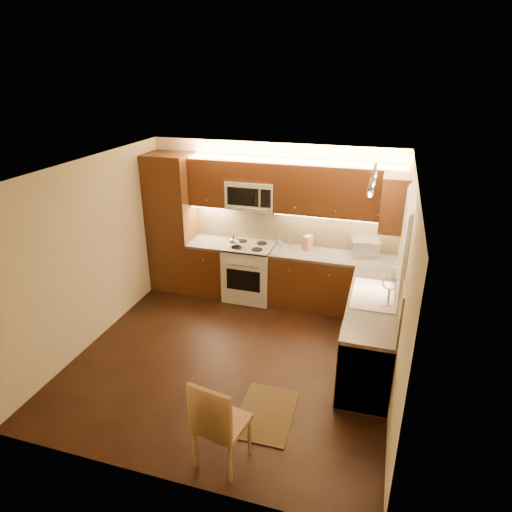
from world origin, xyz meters
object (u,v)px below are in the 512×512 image
(sink, at_px, (374,290))
(dining_chair, at_px, (222,421))
(knife_block, at_px, (308,243))
(soap_bottle, at_px, (395,269))
(microwave, at_px, (252,195))
(toaster_oven, at_px, (365,247))
(kettle, at_px, (234,240))
(stove, at_px, (249,271))

(sink, height_order, dining_chair, sink)
(knife_block, height_order, soap_bottle, knife_block)
(microwave, xyz_separation_m, dining_chair, (0.77, -3.44, -1.22))
(toaster_oven, height_order, knife_block, toaster_oven)
(microwave, distance_m, kettle, 0.77)
(sink, bearing_deg, microwave, 147.79)
(soap_bottle, xyz_separation_m, dining_chair, (-1.46, -2.86, -0.50))
(sink, bearing_deg, soap_bottle, 70.71)
(kettle, height_order, soap_bottle, kettle)
(kettle, bearing_deg, microwave, 50.58)
(microwave, relative_size, knife_block, 3.38)
(sink, xyz_separation_m, soap_bottle, (0.24, 0.68, 0.02))
(stove, xyz_separation_m, microwave, (0.00, 0.14, 1.26))
(soap_bottle, bearing_deg, sink, -96.69)
(kettle, relative_size, dining_chair, 0.20)
(sink, relative_size, soap_bottle, 4.53)
(sink, bearing_deg, knife_block, 130.40)
(toaster_oven, xyz_separation_m, soap_bottle, (0.45, -0.64, -0.03))
(stove, relative_size, toaster_oven, 2.25)
(kettle, xyz_separation_m, toaster_oven, (2.00, 0.30, 0.00))
(stove, bearing_deg, sink, -29.36)
(toaster_oven, distance_m, knife_block, 0.88)
(kettle, bearing_deg, soap_bottle, -5.64)
(sink, xyz_separation_m, kettle, (-2.22, 1.02, 0.05))
(sink, bearing_deg, dining_chair, -119.35)
(kettle, bearing_deg, knife_block, 15.46)
(microwave, bearing_deg, soap_bottle, -14.61)
(knife_block, relative_size, dining_chair, 0.23)
(soap_bottle, bearing_deg, knife_block, 168.11)
(toaster_oven, relative_size, knife_block, 1.82)
(kettle, height_order, toaster_oven, toaster_oven)
(microwave, distance_m, toaster_oven, 1.92)
(stove, xyz_separation_m, dining_chair, (0.77, -3.31, 0.04))
(stove, bearing_deg, dining_chair, -76.85)
(toaster_oven, bearing_deg, stove, 171.46)
(knife_block, bearing_deg, soap_bottle, -3.95)
(toaster_oven, height_order, soap_bottle, toaster_oven)
(stove, relative_size, soap_bottle, 4.84)
(microwave, height_order, soap_bottle, microwave)
(knife_block, bearing_deg, kettle, -146.26)
(microwave, xyz_separation_m, toaster_oven, (1.78, 0.06, -0.70))
(stove, height_order, soap_bottle, soap_bottle)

